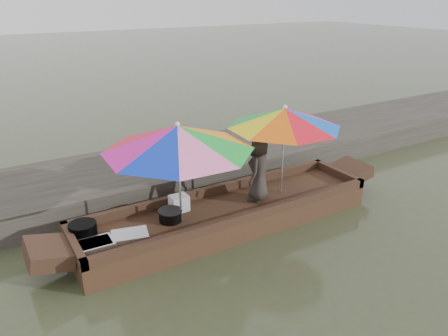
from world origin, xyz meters
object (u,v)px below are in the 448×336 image
cooking_pot (83,230)px  umbrella_stern (283,150)px  boat_hull (227,217)px  charcoal_grill (170,216)px  vendor (259,169)px  tray_scallop (130,235)px  tray_crayfish (94,245)px  supply_bag (179,203)px  umbrella_bow (179,173)px

cooking_pot → umbrella_stern: 3.40m
boat_hull → cooking_pot: (-2.23, 0.27, 0.28)m
charcoal_grill → vendor: 1.64m
tray_scallop → tray_crayfish: bearing=-176.5°
supply_bag → umbrella_stern: bearing=-9.2°
supply_bag → umbrella_bow: (-0.11, -0.29, 0.65)m
boat_hull → tray_crayfish: 2.20m
vendor → umbrella_bow: bearing=-38.4°
cooking_pot → umbrella_bow: bearing=-11.0°
cooking_pot → supply_bag: (1.52, 0.02, 0.03)m
tray_scallop → charcoal_grill: (0.70, 0.14, 0.05)m
cooking_pot → vendor: bearing=-5.9°
umbrella_bow → charcoal_grill: bearing=159.4°
cooking_pot → tray_crayfish: 0.40m
tray_crayfish → supply_bag: 1.53m
boat_hull → umbrella_stern: size_ratio=2.63×
tray_crayfish → umbrella_stern: (3.28, 0.11, 0.73)m
cooking_pot → supply_bag: 1.52m
boat_hull → tray_scallop: 1.69m
tray_scallop → charcoal_grill: bearing=11.5°
cooking_pot → charcoal_grill: size_ratio=1.13×
cooking_pot → vendor: size_ratio=0.36×
boat_hull → cooking_pot: size_ratio=12.68×
umbrella_bow → boat_hull: bearing=0.0°
boat_hull → charcoal_grill: charcoal_grill is taller
tray_crayfish → umbrella_stern: umbrella_stern is taller
charcoal_grill → supply_bag: bearing=41.9°
umbrella_bow → umbrella_stern: same height
tray_scallop → umbrella_stern: bearing=1.7°
cooking_pot → supply_bag: bearing=0.7°
supply_bag → umbrella_stern: size_ratio=0.15×
tray_crayfish → supply_bag: bearing=15.5°
cooking_pot → tray_scallop: size_ratio=0.77×
supply_bag → vendor: vendor is taller
boat_hull → umbrella_stern: 1.45m
cooking_pot → supply_bag: size_ratio=1.40×
tray_scallop → supply_bag: 1.03m
boat_hull → charcoal_grill: bearing=176.6°
umbrella_bow → supply_bag: bearing=69.9°
tray_scallop → supply_bag: supply_bag is taller
supply_bag → umbrella_stern: 1.94m
umbrella_bow → vendor: bearing=-0.7°
tray_scallop → vendor: vendor is taller
charcoal_grill → umbrella_bow: bearing=-20.6°
boat_hull → charcoal_grill: 1.01m
cooking_pot → tray_scallop: cooking_pot is taller
boat_hull → cooking_pot: 2.27m
boat_hull → charcoal_grill: (-0.98, 0.06, 0.26)m
boat_hull → tray_crayfish: size_ratio=9.78×
umbrella_bow → tray_crayfish: bearing=-175.2°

